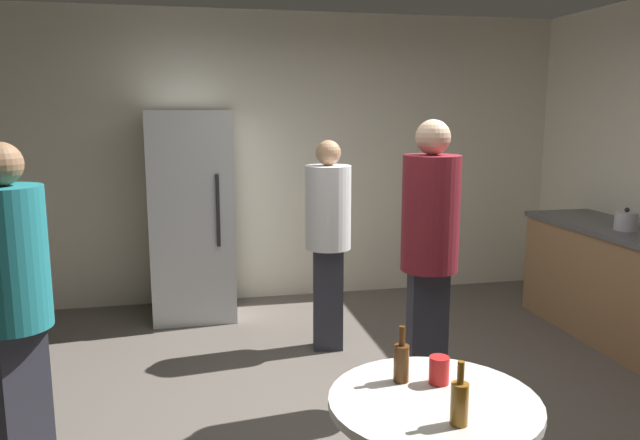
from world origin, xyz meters
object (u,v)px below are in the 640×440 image
person_in_maroon_shirt (430,243)px  person_in_white_shirt (328,230)px  kettle (626,221)px  foreground_table (433,424)px  person_in_teal_shirt (12,295)px  refrigerator (192,215)px  beer_bottle_amber (460,402)px  plastic_cup_red (439,370)px  beer_bottle_brown (401,361)px

person_in_maroon_shirt → person_in_white_shirt: bearing=-153.5°
kettle → person_in_maroon_shirt: (-1.86, -0.67, 0.06)m
foreground_table → person_in_teal_shirt: size_ratio=0.48×
refrigerator → person_in_white_shirt: bearing=-45.7°
beer_bottle_amber → plastic_cup_red: (0.06, 0.32, -0.03)m
kettle → person_in_white_shirt: 2.27m
foreground_table → plastic_cup_red: plastic_cup_red is taller
person_in_teal_shirt → person_in_white_shirt: 2.33m
kettle → foreground_table: kettle is taller
person_in_teal_shirt → refrigerator: bearing=123.9°
person_in_white_shirt → plastic_cup_red: bearing=7.2°
refrigerator → foreground_table: (0.86, -3.38, -0.27)m
person_in_teal_shirt → person_in_maroon_shirt: bearing=63.2°
foreground_table → beer_bottle_amber: beer_bottle_amber is taller
person_in_teal_shirt → person_in_maroon_shirt: 2.23m
beer_bottle_amber → person_in_maroon_shirt: size_ratio=0.13×
refrigerator → person_in_maroon_shirt: size_ratio=1.03×
person_in_teal_shirt → beer_bottle_amber: bearing=19.0°
person_in_teal_shirt → person_in_maroon_shirt: person_in_maroon_shirt is taller
kettle → plastic_cup_red: 2.98m
plastic_cup_red → person_in_teal_shirt: size_ratio=0.07×
beer_bottle_amber → person_in_teal_shirt: (-1.69, 1.10, 0.16)m
refrigerator → person_in_white_shirt: refrigerator is taller
beer_bottle_amber → beer_bottle_brown: 0.38m
beer_bottle_amber → person_in_teal_shirt: bearing=146.8°
beer_bottle_brown → plastic_cup_red: bearing=-19.4°
kettle → beer_bottle_amber: kettle is taller
plastic_cup_red → person_in_white_shirt: size_ratio=0.07×
plastic_cup_red → beer_bottle_amber: bearing=-100.8°
foreground_table → person_in_maroon_shirt: person_in_maroon_shirt is taller
plastic_cup_red → person_in_teal_shirt: person_in_teal_shirt is taller
person_in_teal_shirt → kettle: bearing=67.3°
beer_bottle_brown → kettle: bearing=36.8°
beer_bottle_brown → person_in_white_shirt: person_in_white_shirt is taller
foreground_table → person_in_white_shirt: person_in_white_shirt is taller
kettle → person_in_teal_shirt: bearing=-164.9°
refrigerator → person_in_maroon_shirt: bearing=-56.3°
person_in_white_shirt → person_in_maroon_shirt: (0.38, -1.04, 0.10)m
beer_bottle_amber → beer_bottle_brown: bearing=102.1°
plastic_cup_red → person_in_maroon_shirt: size_ratio=0.06×
plastic_cup_red → kettle: bearing=39.2°
foreground_table → beer_bottle_brown: size_ratio=3.48×
foreground_table → person_in_white_shirt: 2.39m
person_in_maroon_shirt → person_in_teal_shirt: bearing=-72.6°
refrigerator → beer_bottle_amber: size_ratio=7.83×
beer_bottle_amber → plastic_cup_red: size_ratio=2.09×
refrigerator → beer_bottle_brown: refrigerator is taller
beer_bottle_amber → person_in_white_shirt: 2.58m
beer_bottle_amber → person_in_teal_shirt: 2.02m
foreground_table → kettle: bearing=40.1°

